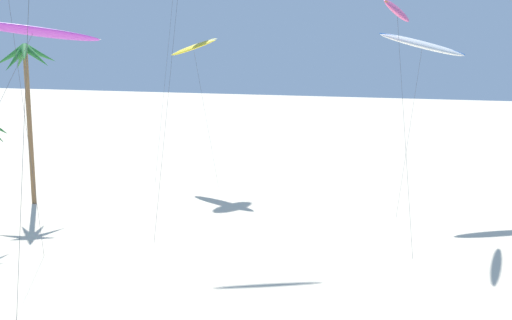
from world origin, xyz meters
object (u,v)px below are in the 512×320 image
Objects in this scene: flying_kite_7 at (33,31)px; flying_kite_6 at (422,45)px; palm_tree_1 at (26,69)px; flying_kite_10 at (397,11)px; flying_kite_8 at (193,47)px.

flying_kite_6 is at bearing 50.74° from flying_kite_7.
flying_kite_10 is (24.21, 5.61, 3.71)m from palm_tree_1.
flying_kite_6 is at bearing -3.86° from flying_kite_8.
flying_kite_7 is at bearing -129.26° from flying_kite_6.
palm_tree_1 is 13.42m from flying_kite_7.
flying_kite_8 is at bearing 58.53° from palm_tree_1.
flying_kite_10 reaches higher than flying_kite_6.
flying_kite_7 is 0.88× the size of flying_kite_10.
flying_kite_6 is 0.87× the size of flying_kite_10.
flying_kite_7 is 21.61m from flying_kite_8.
flying_kite_8 is 18.26m from flying_kite_10.
palm_tree_1 is at bearing -121.47° from flying_kite_8.
palm_tree_1 is at bearing -166.96° from flying_kite_10.
flying_kite_7 is at bearing -48.45° from palm_tree_1.
flying_kite_8 reaches higher than palm_tree_1.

